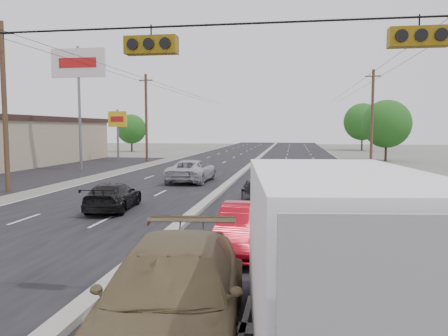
% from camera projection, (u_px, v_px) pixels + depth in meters
% --- Properties ---
extents(ground, '(200.00, 200.00, 0.00)m').
position_uv_depth(ground, '(88.00, 307.00, 9.34)').
color(ground, '#606356').
rests_on(ground, ground).
extents(road_surface, '(20.00, 160.00, 0.02)m').
position_uv_depth(road_surface, '(244.00, 171.00, 38.85)').
color(road_surface, black).
rests_on(road_surface, ground).
extents(center_median, '(0.50, 160.00, 0.20)m').
position_uv_depth(center_median, '(244.00, 170.00, 38.84)').
color(center_median, gray).
rests_on(center_median, ground).
extents(parking_lot, '(10.00, 42.00, 0.02)m').
position_uv_depth(parking_lot, '(36.00, 174.00, 36.60)').
color(parking_lot, black).
rests_on(parking_lot, ground).
extents(utility_pole_left_b, '(1.60, 0.30, 10.00)m').
position_uv_depth(utility_pole_left_b, '(5.00, 106.00, 25.59)').
color(utility_pole_left_b, '#422D1E').
rests_on(utility_pole_left_b, ground).
extents(utility_pole_left_c, '(1.60, 0.30, 10.00)m').
position_uv_depth(utility_pole_left_c, '(146.00, 117.00, 50.18)').
color(utility_pole_left_c, '#422D1E').
rests_on(utility_pole_left_c, ground).
extents(utility_pole_right_c, '(1.60, 0.30, 10.00)m').
position_uv_depth(utility_pole_right_c, '(372.00, 116.00, 46.26)').
color(utility_pole_right_c, '#422D1E').
rests_on(utility_pole_right_c, ground).
extents(traffic_signals, '(25.00, 0.30, 0.54)m').
position_uv_depth(traffic_signals, '(146.00, 43.00, 8.63)').
color(traffic_signals, black).
rests_on(traffic_signals, ground).
extents(pole_sign_billboard, '(5.00, 0.25, 11.00)m').
position_uv_depth(pole_sign_billboard, '(78.00, 71.00, 38.35)').
color(pole_sign_billboard, slate).
rests_on(pole_sign_billboard, ground).
extents(pole_sign_far, '(2.20, 0.25, 6.00)m').
position_uv_depth(pole_sign_far, '(118.00, 123.00, 50.79)').
color(pole_sign_far, slate).
rests_on(pole_sign_far, ground).
extents(tree_left_far, '(4.80, 4.80, 6.12)m').
position_uv_depth(tree_left_far, '(131.00, 129.00, 71.47)').
color(tree_left_far, '#382619').
rests_on(tree_left_far, ground).
extents(tree_right_mid, '(5.60, 5.60, 7.14)m').
position_uv_depth(tree_right_mid, '(387.00, 124.00, 50.85)').
color(tree_right_mid, '#382619').
rests_on(tree_right_mid, ground).
extents(tree_right_far, '(6.40, 6.40, 8.16)m').
position_uv_depth(tree_right_far, '(362.00, 122.00, 75.22)').
color(tree_right_far, '#382619').
rests_on(tree_right_far, ground).
extents(box_truck, '(3.01, 6.60, 3.24)m').
position_uv_depth(box_truck, '(327.00, 269.00, 6.70)').
color(box_truck, black).
rests_on(box_truck, ground).
extents(tan_sedan, '(3.12, 6.30, 1.76)m').
position_uv_depth(tan_sedan, '(172.00, 297.00, 7.62)').
color(tan_sedan, brown).
rests_on(tan_sedan, ground).
extents(red_sedan, '(1.63, 4.44, 1.45)m').
position_uv_depth(red_sedan, '(246.00, 228.00, 13.51)').
color(red_sedan, '#AB0A18').
rests_on(red_sedan, ground).
extents(queue_car_a, '(2.18, 4.32, 1.41)m').
position_uv_depth(queue_car_a, '(259.00, 193.00, 20.97)').
color(queue_car_a, black).
rests_on(queue_car_a, ground).
extents(queue_car_b, '(1.91, 4.74, 1.53)m').
position_uv_depth(queue_car_b, '(289.00, 205.00, 17.35)').
color(queue_car_b, silver).
rests_on(queue_car_b, ground).
extents(queue_car_c, '(2.13, 4.47, 1.23)m').
position_uv_depth(queue_car_c, '(341.00, 192.00, 22.15)').
color(queue_car_c, '#A1A3A8').
rests_on(queue_car_c, ground).
extents(queue_car_d, '(2.29, 5.03, 1.43)m').
position_uv_depth(queue_car_d, '(448.00, 223.00, 14.27)').
color(queue_car_d, navy).
rests_on(queue_car_d, ground).
extents(queue_car_e, '(1.77, 4.30, 1.46)m').
position_uv_depth(queue_car_e, '(404.00, 193.00, 20.93)').
color(queue_car_e, maroon).
rests_on(queue_car_e, ground).
extents(oncoming_near, '(2.27, 4.63, 1.30)m').
position_uv_depth(oncoming_near, '(113.00, 196.00, 20.34)').
color(oncoming_near, black).
rests_on(oncoming_near, ground).
extents(oncoming_far, '(2.81, 5.76, 1.58)m').
position_uv_depth(oncoming_far, '(192.00, 171.00, 31.05)').
color(oncoming_far, '#B5B7BD').
rests_on(oncoming_far, ground).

